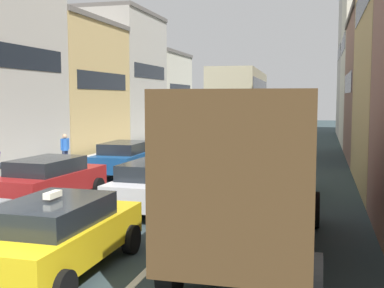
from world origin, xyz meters
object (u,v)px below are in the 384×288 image
pedestrian_mid_sidewalk (65,148)px  removalist_box_truck (256,168)px  hatchback_centre_lane_third (199,161)px  sedan_right_lane_behind_truck (268,173)px  bus_mid_queue_primary (240,108)px  sedan_centre_lane_second (156,183)px  wagon_left_lane_second (50,179)px  taxi_centre_lane_front (58,233)px  sedan_left_lane_third (126,157)px

pedestrian_mid_sidewalk → removalist_box_truck: bearing=151.9°
hatchback_centre_lane_third → sedan_right_lane_behind_truck: size_ratio=1.02×
hatchback_centre_lane_third → bus_mid_queue_primary: bus_mid_queue_primary is taller
hatchback_centre_lane_third → bus_mid_queue_primary: 10.23m
sedan_centre_lane_second → sedan_right_lane_behind_truck: bearing=-43.2°
hatchback_centre_lane_third → bus_mid_queue_primary: bearing=3.4°
bus_mid_queue_primary → pedestrian_mid_sidewalk: 11.18m
wagon_left_lane_second → pedestrian_mid_sidewalk: (-3.74, 7.61, 0.15)m
taxi_centre_lane_front → hatchback_centre_lane_third: bearing=0.4°
removalist_box_truck → sedan_left_lane_third: 12.22m
hatchback_centre_lane_third → removalist_box_truck: bearing=-155.3°
sedan_right_lane_behind_truck → sedan_left_lane_third: bearing=67.9°
sedan_centre_lane_second → sedan_left_lane_third: bearing=33.0°
sedan_centre_lane_second → bus_mid_queue_primary: 15.75m
wagon_left_lane_second → sedan_left_lane_third: bearing=1.8°
wagon_left_lane_second → pedestrian_mid_sidewalk: size_ratio=2.66×
hatchback_centre_lane_third → sedan_left_lane_third: (-3.45, 0.30, 0.00)m
hatchback_centre_lane_third → pedestrian_mid_sidewalk: (-7.39, 1.93, 0.15)m
sedan_centre_lane_second → pedestrian_mid_sidewalk: 10.56m
taxi_centre_lane_front → sedan_right_lane_behind_truck: (3.18, 8.89, -0.00)m
wagon_left_lane_second → hatchback_centre_lane_third: bearing=-29.0°
wagon_left_lane_second → bus_mid_queue_primary: bus_mid_queue_primary is taller
removalist_box_truck → wagon_left_lane_second: 8.35m
sedan_centre_lane_second → bus_mid_queue_primary: size_ratio=0.41×
taxi_centre_lane_front → sedan_centre_lane_second: 5.81m
hatchback_centre_lane_third → bus_mid_queue_primary: size_ratio=0.42×
hatchback_centre_lane_third → pedestrian_mid_sidewalk: 7.64m
pedestrian_mid_sidewalk → taxi_centre_lane_front: bearing=137.0°
hatchback_centre_lane_third → taxi_centre_lane_front: bearing=-176.2°
wagon_left_lane_second → pedestrian_mid_sidewalk: 8.48m
wagon_left_lane_second → pedestrian_mid_sidewalk: pedestrian_mid_sidewalk is taller
bus_mid_queue_primary → sedan_right_lane_behind_truck: bearing=-168.5°
sedan_left_lane_third → sedan_right_lane_behind_truck: same height
removalist_box_truck → hatchback_centre_lane_third: removalist_box_truck is taller
bus_mid_queue_primary → pedestrian_mid_sidewalk: (-7.47, -8.10, -1.88)m
sedan_centre_lane_second → sedan_right_lane_behind_truck: (3.15, 3.07, 0.00)m
removalist_box_truck → hatchback_centre_lane_third: (-3.64, 9.58, -1.18)m
wagon_left_lane_second → sedan_centre_lane_second: bearing=-84.9°
sedan_centre_lane_second → hatchback_centre_lane_third: same height
removalist_box_truck → taxi_centre_lane_front: size_ratio=1.79×
pedestrian_mid_sidewalk → wagon_left_lane_second: bearing=134.2°
removalist_box_truck → taxi_centre_lane_front: removalist_box_truck is taller
sedan_right_lane_behind_truck → pedestrian_mid_sidewalk: 11.46m
sedan_centre_lane_second → sedan_left_lane_third: size_ratio=1.01×
sedan_left_lane_third → sedan_right_lane_behind_truck: size_ratio=1.00×
wagon_left_lane_second → pedestrian_mid_sidewalk: bearing=29.9°
taxi_centre_lane_front → sedan_centre_lane_second: (0.03, 5.81, -0.00)m
sedan_centre_lane_second → sedan_right_lane_behind_truck: 4.40m
removalist_box_truck → bus_mid_queue_primary: (-3.57, 19.60, 0.86)m
removalist_box_truck → hatchback_centre_lane_third: 10.31m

